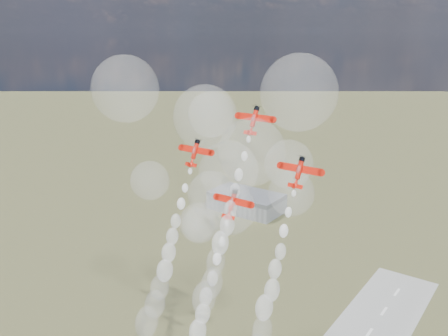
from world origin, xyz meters
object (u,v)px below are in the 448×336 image
(plane_right, at_px, (299,172))
(hangar, at_px, (246,202))
(plane_slot, at_px, (232,203))
(plane_left, at_px, (195,152))
(plane_lead, at_px, (254,120))

(plane_right, bearing_deg, hangar, 125.98)
(hangar, relative_size, plane_slot, 4.62)
(plane_right, distance_m, plane_slot, 19.30)
(hangar, distance_m, plane_slot, 217.09)
(plane_left, bearing_deg, plane_lead, 17.09)
(plane_lead, xyz_separation_m, plane_right, (15.81, -4.86, -9.95))
(hangar, height_order, plane_slot, plane_slot)
(hangar, distance_m, plane_left, 209.57)
(plane_lead, relative_size, plane_left, 1.00)
(plane_left, height_order, plane_right, same)
(plane_lead, height_order, plane_left, plane_lead)
(hangar, xyz_separation_m, plane_slot, (106.76, -173.67, 74.60))
(hangar, relative_size, plane_left, 4.62)
(plane_lead, distance_m, plane_right, 19.30)
(hangar, height_order, plane_right, plane_right)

